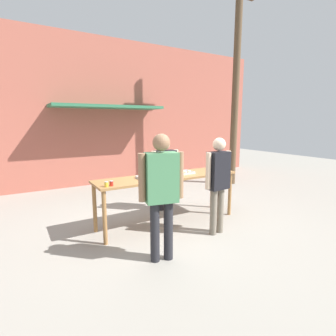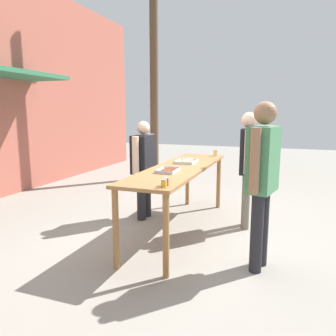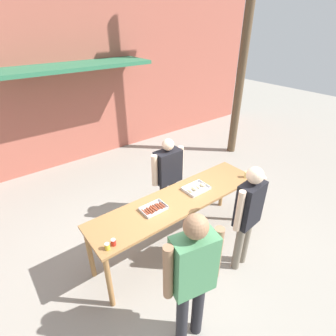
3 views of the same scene
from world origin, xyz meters
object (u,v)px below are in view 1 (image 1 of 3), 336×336
(person_customer_holding_hotdog, at_px, (161,187))
(food_tray_buns, at_px, (183,173))
(condiment_jar_mustard, at_px, (106,184))
(condiment_jar_ketchup, at_px, (111,183))
(food_tray_sausages, at_px, (147,177))
(person_customer_with_cup, at_px, (218,177))
(beer_cup, at_px, (227,169))
(utility_pole, at_px, (236,79))
(person_server_behind_table, at_px, (165,170))

(person_customer_holding_hotdog, bearing_deg, food_tray_buns, -121.95)
(condiment_jar_mustard, distance_m, condiment_jar_ketchup, 0.09)
(food_tray_sausages, bearing_deg, person_customer_with_cup, -43.70)
(condiment_jar_ketchup, xyz_separation_m, beer_cup, (2.48, -0.01, 0.01))
(food_tray_sausages, relative_size, condiment_jar_ketchup, 4.19)
(food_tray_sausages, bearing_deg, person_customer_holding_hotdog, -106.56)
(beer_cup, bearing_deg, food_tray_buns, 164.38)
(condiment_jar_ketchup, distance_m, utility_pole, 5.59)
(food_tray_sausages, height_order, beer_cup, beer_cup)
(person_customer_holding_hotdog, distance_m, utility_pole, 5.66)
(condiment_jar_mustard, relative_size, person_customer_holding_hotdog, 0.05)
(beer_cup, bearing_deg, person_customer_with_cup, -141.40)
(beer_cup, height_order, person_customer_holding_hotdog, person_customer_holding_hotdog)
(beer_cup, bearing_deg, utility_pole, 43.09)
(condiment_jar_ketchup, bearing_deg, food_tray_sausages, 18.35)
(condiment_jar_mustard, distance_m, beer_cup, 2.57)
(person_server_behind_table, relative_size, person_customer_holding_hotdog, 0.86)
(food_tray_sausages, distance_m, person_customer_holding_hotdog, 1.25)
(utility_pole, bearing_deg, food_tray_sausages, -155.39)
(condiment_jar_mustard, distance_m, person_customer_with_cup, 1.88)
(food_tray_buns, relative_size, utility_pole, 0.06)
(condiment_jar_mustard, xyz_separation_m, person_server_behind_table, (1.64, 0.97, -0.07))
(beer_cup, height_order, utility_pole, utility_pole)
(condiment_jar_mustard, relative_size, condiment_jar_ketchup, 1.00)
(person_customer_holding_hotdog, bearing_deg, utility_pole, -132.48)
(condiment_jar_ketchup, height_order, beer_cup, beer_cup)
(food_tray_sausages, relative_size, person_customer_with_cup, 0.21)
(condiment_jar_ketchup, distance_m, person_customer_with_cup, 1.81)
(condiment_jar_mustard, xyz_separation_m, beer_cup, (2.57, 0.01, 0.01))
(food_tray_sausages, bearing_deg, condiment_jar_ketchup, -161.65)
(condiment_jar_ketchup, height_order, utility_pole, utility_pole)
(food_tray_sausages, xyz_separation_m, food_tray_buns, (0.82, -0.00, 0.01))
(food_tray_sausages, height_order, utility_pole, utility_pole)
(condiment_jar_ketchup, bearing_deg, condiment_jar_mustard, -170.97)
(food_tray_sausages, relative_size, person_server_behind_table, 0.23)
(food_tray_sausages, relative_size, person_customer_holding_hotdog, 0.20)
(person_customer_with_cup, bearing_deg, condiment_jar_ketchup, -25.92)
(person_server_behind_table, xyz_separation_m, utility_pole, (3.13, 1.10, 2.34))
(food_tray_buns, bearing_deg, utility_pole, 30.06)
(food_tray_buns, relative_size, person_server_behind_table, 0.25)
(person_customer_with_cup, height_order, utility_pole, utility_pole)
(food_tray_buns, relative_size, condiment_jar_mustard, 4.56)
(person_customer_holding_hotdog, bearing_deg, food_tray_sausages, -93.96)
(food_tray_sausages, distance_m, beer_cup, 1.75)
(condiment_jar_ketchup, distance_m, person_customer_holding_hotdog, 1.03)
(person_customer_holding_hotdog, relative_size, utility_pole, 0.29)
(utility_pole, bearing_deg, food_tray_buns, -149.94)
(food_tray_sausages, distance_m, condiment_jar_mustard, 0.88)
(food_tray_buns, height_order, person_server_behind_table, person_server_behind_table)
(person_server_behind_table, bearing_deg, food_tray_buns, -88.18)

